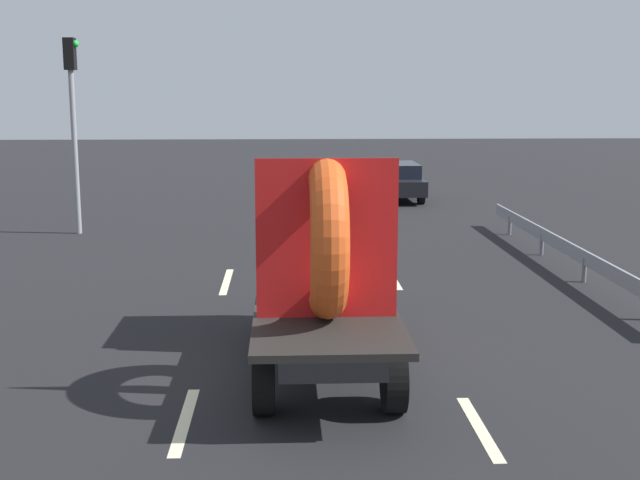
# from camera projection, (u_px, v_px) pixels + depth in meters

# --- Properties ---
(ground_plane) EXTENTS (120.00, 120.00, 0.00)m
(ground_plane) POSITION_uv_depth(u_px,v_px,m) (317.00, 356.00, 13.13)
(ground_plane) COLOR black
(flatbed_truck) EXTENTS (2.02, 5.52, 3.29)m
(flatbed_truck) POSITION_uv_depth(u_px,v_px,m) (321.00, 257.00, 12.89)
(flatbed_truck) COLOR black
(flatbed_truck) RESTS_ON ground_plane
(distant_sedan) EXTENTS (1.87, 4.35, 1.42)m
(distant_sedan) POSITION_uv_depth(u_px,v_px,m) (395.00, 180.00, 31.92)
(distant_sedan) COLOR black
(distant_sedan) RESTS_ON ground_plane
(traffic_light) EXTENTS (0.42, 0.36, 5.65)m
(traffic_light) POSITION_uv_depth(u_px,v_px,m) (73.00, 107.00, 23.76)
(traffic_light) COLOR gray
(traffic_light) RESTS_ON ground_plane
(guardrail) EXTENTS (0.10, 12.18, 0.71)m
(guardrail) POSITION_uv_depth(u_px,v_px,m) (562.00, 246.00, 19.59)
(guardrail) COLOR gray
(guardrail) RESTS_ON ground_plane
(lane_dash_left_near) EXTENTS (0.16, 2.21, 0.01)m
(lane_dash_left_near) POSITION_uv_depth(u_px,v_px,m) (185.00, 420.00, 10.55)
(lane_dash_left_near) COLOR beige
(lane_dash_left_near) RESTS_ON ground_plane
(lane_dash_left_far) EXTENTS (0.16, 2.49, 0.01)m
(lane_dash_left_far) POSITION_uv_depth(u_px,v_px,m) (227.00, 281.00, 18.24)
(lane_dash_left_far) COLOR beige
(lane_dash_left_far) RESTS_ON ground_plane
(lane_dash_right_near) EXTENTS (0.16, 2.02, 0.01)m
(lane_dash_right_near) POSITION_uv_depth(u_px,v_px,m) (479.00, 428.00, 10.32)
(lane_dash_right_near) COLOR beige
(lane_dash_right_near) RESTS_ON ground_plane
(lane_dash_right_far) EXTENTS (0.16, 2.91, 0.01)m
(lane_dash_right_far) POSITION_uv_depth(u_px,v_px,m) (391.00, 275.00, 18.88)
(lane_dash_right_far) COLOR beige
(lane_dash_right_far) RESTS_ON ground_plane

